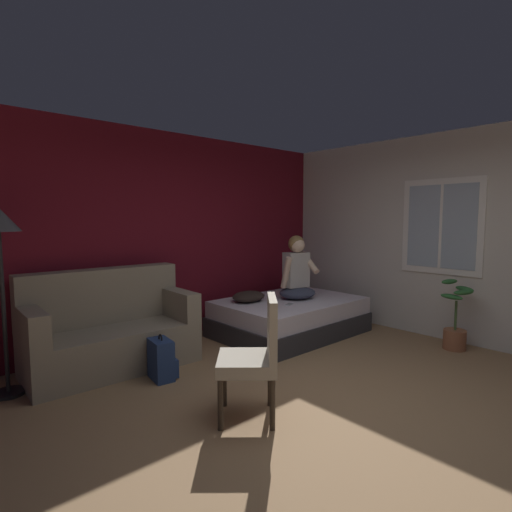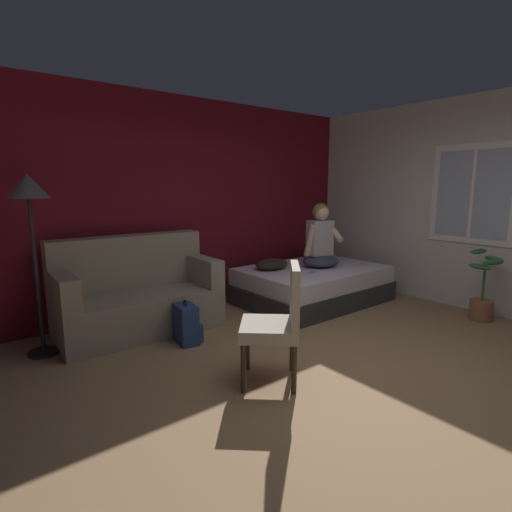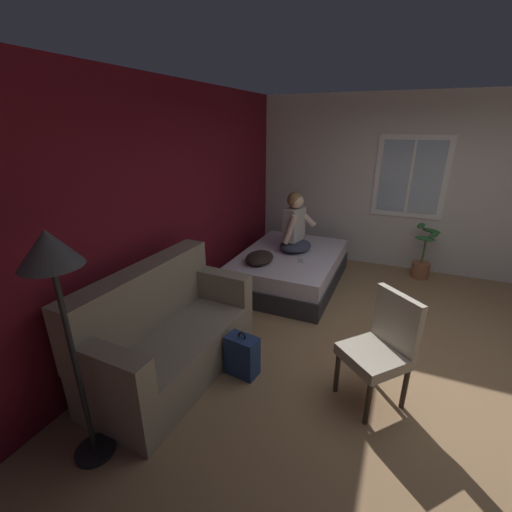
{
  "view_description": "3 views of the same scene",
  "coord_description": "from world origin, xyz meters",
  "px_view_note": "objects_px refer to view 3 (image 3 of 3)",
  "views": [
    {
      "loc": [
        -2.59,
        -1.84,
        1.6
      ],
      "look_at": [
        0.45,
        1.53,
        1.16
      ],
      "focal_mm": 28.0,
      "sensor_mm": 36.0,
      "label": 1
    },
    {
      "loc": [
        -2.59,
        -1.84,
        1.6
      ],
      "look_at": [
        0.17,
        1.61,
        0.81
      ],
      "focal_mm": 28.0,
      "sensor_mm": 36.0,
      "label": 2
    },
    {
      "loc": [
        -3.12,
        0.44,
        2.24
      ],
      "look_at": [
        0.15,
        1.87,
        0.86
      ],
      "focal_mm": 24.0,
      "sensor_mm": 36.0,
      "label": 3
    }
  ],
  "objects_px": {
    "cell_phone": "(301,261)",
    "couch": "(167,335)",
    "bed": "(290,268)",
    "floor_lamp": "(54,274)",
    "person_seated": "(295,228)",
    "throw_pillow": "(260,258)",
    "backpack": "(243,356)",
    "potted_plant": "(422,259)",
    "side_chair": "(381,346)"
  },
  "relations": [
    {
      "from": "backpack",
      "to": "bed",
      "type": "bearing_deg",
      "value": 6.2
    },
    {
      "from": "couch",
      "to": "cell_phone",
      "type": "xyz_separation_m",
      "value": [
        2.07,
        -0.68,
        0.09
      ]
    },
    {
      "from": "bed",
      "to": "couch",
      "type": "distance_m",
      "value": 2.38
    },
    {
      "from": "side_chair",
      "to": "person_seated",
      "type": "relative_size",
      "value": 1.12
    },
    {
      "from": "backpack",
      "to": "floor_lamp",
      "type": "bearing_deg",
      "value": 153.02
    },
    {
      "from": "couch",
      "to": "side_chair",
      "type": "height_order",
      "value": "couch"
    },
    {
      "from": "side_chair",
      "to": "potted_plant",
      "type": "relative_size",
      "value": 1.15
    },
    {
      "from": "couch",
      "to": "floor_lamp",
      "type": "relative_size",
      "value": 1.02
    },
    {
      "from": "side_chair",
      "to": "throw_pillow",
      "type": "height_order",
      "value": "side_chair"
    },
    {
      "from": "backpack",
      "to": "potted_plant",
      "type": "xyz_separation_m",
      "value": [
        3.09,
        -1.58,
        0.11
      ]
    },
    {
      "from": "couch",
      "to": "cell_phone",
      "type": "height_order",
      "value": "couch"
    },
    {
      "from": "person_seated",
      "to": "potted_plant",
      "type": "xyz_separation_m",
      "value": [
        0.89,
        -1.79,
        -0.53
      ]
    },
    {
      "from": "backpack",
      "to": "potted_plant",
      "type": "height_order",
      "value": "potted_plant"
    },
    {
      "from": "person_seated",
      "to": "couch",
      "type": "bearing_deg",
      "value": 169.26
    },
    {
      "from": "bed",
      "to": "couch",
      "type": "xyz_separation_m",
      "value": [
        -2.33,
        0.45,
        0.16
      ]
    },
    {
      "from": "couch",
      "to": "throw_pillow",
      "type": "height_order",
      "value": "couch"
    },
    {
      "from": "cell_phone",
      "to": "potted_plant",
      "type": "relative_size",
      "value": 0.17
    },
    {
      "from": "side_chair",
      "to": "floor_lamp",
      "type": "bearing_deg",
      "value": 127.6
    },
    {
      "from": "side_chair",
      "to": "potted_plant",
      "type": "height_order",
      "value": "side_chair"
    },
    {
      "from": "bed",
      "to": "side_chair",
      "type": "bearing_deg",
      "value": -143.4
    },
    {
      "from": "cell_phone",
      "to": "floor_lamp",
      "type": "height_order",
      "value": "floor_lamp"
    },
    {
      "from": "person_seated",
      "to": "potted_plant",
      "type": "relative_size",
      "value": 1.03
    },
    {
      "from": "bed",
      "to": "backpack",
      "type": "distance_m",
      "value": 2.1
    },
    {
      "from": "throw_pillow",
      "to": "cell_phone",
      "type": "height_order",
      "value": "throw_pillow"
    },
    {
      "from": "cell_phone",
      "to": "floor_lamp",
      "type": "bearing_deg",
      "value": 56.81
    },
    {
      "from": "person_seated",
      "to": "cell_phone",
      "type": "height_order",
      "value": "person_seated"
    },
    {
      "from": "couch",
      "to": "person_seated",
      "type": "height_order",
      "value": "person_seated"
    },
    {
      "from": "backpack",
      "to": "throw_pillow",
      "type": "height_order",
      "value": "throw_pillow"
    },
    {
      "from": "side_chair",
      "to": "backpack",
      "type": "height_order",
      "value": "side_chair"
    },
    {
      "from": "side_chair",
      "to": "floor_lamp",
      "type": "height_order",
      "value": "floor_lamp"
    },
    {
      "from": "bed",
      "to": "backpack",
      "type": "bearing_deg",
      "value": -173.8
    },
    {
      "from": "potted_plant",
      "to": "floor_lamp",
      "type": "bearing_deg",
      "value": 152.96
    },
    {
      "from": "backpack",
      "to": "throw_pillow",
      "type": "relative_size",
      "value": 0.95
    },
    {
      "from": "bed",
      "to": "floor_lamp",
      "type": "xyz_separation_m",
      "value": [
        -3.3,
        0.39,
        1.19
      ]
    },
    {
      "from": "throw_pillow",
      "to": "floor_lamp",
      "type": "relative_size",
      "value": 0.28
    },
    {
      "from": "throw_pillow",
      "to": "floor_lamp",
      "type": "xyz_separation_m",
      "value": [
        -2.78,
        0.12,
        0.88
      ]
    },
    {
      "from": "couch",
      "to": "potted_plant",
      "type": "bearing_deg",
      "value": -34.03
    },
    {
      "from": "person_seated",
      "to": "throw_pillow",
      "type": "bearing_deg",
      "value": 155.72
    },
    {
      "from": "floor_lamp",
      "to": "potted_plant",
      "type": "height_order",
      "value": "floor_lamp"
    },
    {
      "from": "bed",
      "to": "cell_phone",
      "type": "height_order",
      "value": "cell_phone"
    },
    {
      "from": "backpack",
      "to": "floor_lamp",
      "type": "height_order",
      "value": "floor_lamp"
    },
    {
      "from": "couch",
      "to": "floor_lamp",
      "type": "height_order",
      "value": "floor_lamp"
    },
    {
      "from": "couch",
      "to": "backpack",
      "type": "xyz_separation_m",
      "value": [
        0.24,
        -0.67,
        -0.2
      ]
    },
    {
      "from": "cell_phone",
      "to": "couch",
      "type": "bearing_deg",
      "value": 50.23
    },
    {
      "from": "couch",
      "to": "side_chair",
      "type": "xyz_separation_m",
      "value": [
        0.42,
        -1.86,
        0.14
      ]
    },
    {
      "from": "couch",
      "to": "floor_lamp",
      "type": "distance_m",
      "value": 1.42
    },
    {
      "from": "person_seated",
      "to": "potted_plant",
      "type": "height_order",
      "value": "person_seated"
    },
    {
      "from": "cell_phone",
      "to": "potted_plant",
      "type": "xyz_separation_m",
      "value": [
        1.27,
        -1.57,
        -0.18
      ]
    },
    {
      "from": "backpack",
      "to": "cell_phone",
      "type": "xyz_separation_m",
      "value": [
        1.83,
        -0.01,
        0.29
      ]
    },
    {
      "from": "side_chair",
      "to": "throw_pillow",
      "type": "relative_size",
      "value": 2.04
    }
  ]
}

